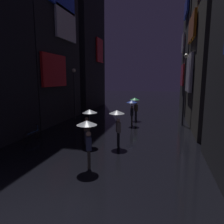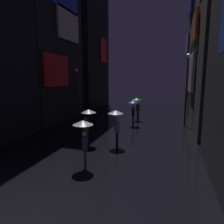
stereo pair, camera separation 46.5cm
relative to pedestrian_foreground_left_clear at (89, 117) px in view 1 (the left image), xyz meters
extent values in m
cube|color=#232328|center=(-6.63, 5.64, 7.60)|extent=(4.00, 7.42, 18.55)
cube|color=red|center=(-4.48, 3.98, 2.91)|extent=(0.20, 3.55, 2.60)
cube|color=white|center=(-4.48, 6.29, 7.00)|extent=(0.20, 3.56, 2.66)
cube|color=black|center=(-6.63, 14.74, 11.15)|extent=(4.00, 7.60, 25.63)
cube|color=red|center=(-4.48, 15.76, 6.00)|extent=(0.20, 2.40, 3.12)
cube|color=white|center=(6.22, 7.24, 2.70)|extent=(0.20, 3.33, 3.09)
cube|color=orange|center=(6.22, 7.19, 6.27)|extent=(0.20, 3.78, 1.94)
cube|color=#232328|center=(8.37, 14.96, 8.09)|extent=(4.00, 8.06, 19.52)
cube|color=red|center=(6.22, 14.07, 2.63)|extent=(0.20, 3.18, 2.41)
cube|color=white|center=(6.22, 15.98, 6.52)|extent=(0.20, 2.44, 2.18)
cube|color=#264CF9|center=(6.22, 14.10, 10.03)|extent=(0.20, 3.86, 1.80)
cylinder|color=#2D2D38|center=(-0.18, -0.11, -1.24)|extent=(0.12, 0.12, 0.85)
cylinder|color=#2D2D38|center=(-0.02, -0.04, -1.24)|extent=(0.12, 0.12, 0.85)
cube|color=brown|center=(-0.10, -0.08, -0.52)|extent=(0.40, 0.33, 0.60)
sphere|color=#9E7051|center=(-0.10, -0.08, -0.11)|extent=(0.22, 0.22, 0.22)
cylinder|color=brown|center=(0.05, 0.04, -0.47)|extent=(0.09, 0.09, 0.50)
cylinder|color=slate|center=(0.05, 0.04, -0.13)|extent=(0.02, 0.02, 0.77)
cone|color=silver|center=(0.05, 0.04, 0.35)|extent=(0.90, 0.90, 0.20)
cylinder|color=#2D2D38|center=(1.78, 7.74, -1.24)|extent=(0.12, 0.12, 0.85)
cylinder|color=#2D2D38|center=(1.67, 7.88, -1.24)|extent=(0.12, 0.12, 0.85)
cube|color=brown|center=(1.73, 7.81, -0.52)|extent=(0.39, 0.40, 0.60)
sphere|color=#9E7051|center=(1.73, 7.81, -0.11)|extent=(0.22, 0.22, 0.22)
cylinder|color=brown|center=(1.57, 7.91, -0.47)|extent=(0.09, 0.09, 0.50)
cylinder|color=slate|center=(1.57, 7.91, -0.13)|extent=(0.02, 0.02, 0.77)
cone|color=green|center=(1.57, 7.91, 0.35)|extent=(0.90, 0.90, 0.20)
cylinder|color=#38332D|center=(1.71, 5.42, -1.24)|extent=(0.12, 0.12, 0.85)
cylinder|color=#38332D|center=(1.71, 5.60, -1.24)|extent=(0.12, 0.12, 0.85)
cube|color=black|center=(1.71, 5.51, -0.52)|extent=(0.23, 0.34, 0.60)
sphere|color=#9E7051|center=(1.71, 5.51, -0.11)|extent=(0.22, 0.22, 0.22)
cylinder|color=black|center=(1.66, 5.69, -0.47)|extent=(0.09, 0.09, 0.50)
cylinder|color=slate|center=(1.66, 5.69, -0.13)|extent=(0.02, 0.02, 0.77)
cone|color=#263FB2|center=(1.66, 5.69, 0.35)|extent=(0.90, 0.90, 0.20)
cylinder|color=#38332D|center=(1.25, -3.16, -1.24)|extent=(0.12, 0.12, 0.85)
cylinder|color=#38332D|center=(1.16, -3.00, -1.24)|extent=(0.12, 0.12, 0.85)
cube|color=#333859|center=(1.20, -3.08, -0.52)|extent=(0.35, 0.40, 0.60)
sphere|color=tan|center=(1.20, -3.08, -0.11)|extent=(0.22, 0.22, 0.22)
cylinder|color=#333859|center=(1.08, -2.95, -0.47)|extent=(0.09, 0.09, 0.50)
cylinder|color=slate|center=(1.08, -2.95, -0.13)|extent=(0.02, 0.02, 0.77)
cone|color=silver|center=(1.08, -2.95, 0.35)|extent=(0.90, 0.90, 0.20)
cylinder|color=black|center=(1.85, -0.03, -1.24)|extent=(0.12, 0.12, 0.85)
cylinder|color=black|center=(1.77, 0.13, -1.24)|extent=(0.12, 0.12, 0.85)
cube|color=gray|center=(1.81, 0.05, -0.52)|extent=(0.35, 0.40, 0.60)
sphere|color=beige|center=(1.81, 0.05, -0.11)|extent=(0.22, 0.22, 0.22)
cylinder|color=gray|center=(1.68, 0.19, -0.47)|extent=(0.09, 0.09, 0.50)
cylinder|color=slate|center=(1.68, 0.19, -0.13)|extent=(0.02, 0.02, 0.77)
cone|color=silver|center=(1.68, 0.19, 0.35)|extent=(0.90, 0.90, 0.20)
torus|color=black|center=(-3.72, -0.82, -1.31)|extent=(0.07, 0.72, 0.72)
torus|color=black|center=(-3.74, 0.28, -1.31)|extent=(0.07, 0.72, 0.72)
cylinder|color=#1E59A5|center=(-3.73, -0.27, -1.13)|extent=(0.07, 1.00, 0.05)
cylinder|color=#1E59A5|center=(-3.74, 0.28, -0.96)|extent=(0.04, 0.04, 0.40)
cube|color=black|center=(-3.74, 0.28, -0.74)|extent=(0.12, 0.24, 0.06)
cylinder|color=black|center=(-3.72, -0.82, -0.76)|extent=(0.04, 0.45, 0.03)
cylinder|color=#2D2D33|center=(5.87, 6.70, 1.10)|extent=(0.14, 0.14, 5.53)
sphere|color=#F9EFCC|center=(5.87, 6.70, 4.04)|extent=(0.36, 0.36, 0.36)
cylinder|color=#2D2D33|center=(-4.13, 6.84, 0.58)|extent=(0.14, 0.14, 4.51)
sphere|color=#F9EFCC|center=(-4.13, 6.84, 3.02)|extent=(0.36, 0.36, 0.36)
camera|label=1|loc=(4.33, -10.89, 2.26)|focal=32.00mm
camera|label=2|loc=(4.78, -10.76, 2.26)|focal=32.00mm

